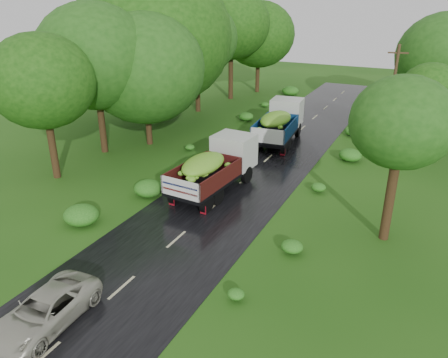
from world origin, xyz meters
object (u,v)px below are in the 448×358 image
Objects in this scene: utility_pole at (391,99)px; truck_near at (217,165)px; car at (45,310)px; truck_far at (280,121)px.

truck_near is at bearing -136.93° from utility_pole.
car is (-0.19, -12.56, -0.97)m from truck_near.
truck_far is (0.25, 10.07, 0.05)m from truck_near.
utility_pole is (7.53, 1.04, 2.22)m from truck_far.
truck_near is at bearing -96.78° from truck_far.
truck_near is 1.62× the size of car.
truck_far is at bearing 175.90° from utility_pole.
truck_far is 1.68× the size of car.
car is 25.19m from utility_pole.
truck_near is 0.90× the size of utility_pole.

